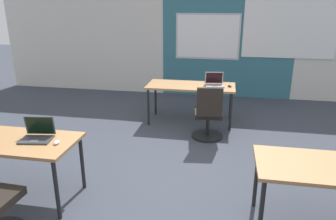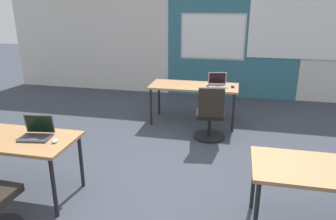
% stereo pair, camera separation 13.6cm
% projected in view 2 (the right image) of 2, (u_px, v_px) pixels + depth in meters
% --- Properties ---
extents(ground_plane, '(24.00, 24.00, 0.00)m').
position_uv_depth(ground_plane, '(168.00, 183.00, 4.02)').
color(ground_plane, '#383D47').
extents(back_wall_assembly, '(10.00, 0.27, 2.80)m').
position_uv_depth(back_wall_assembly, '(208.00, 36.00, 7.43)').
color(back_wall_assembly, silver).
rests_on(back_wall_assembly, ground).
extents(desk_near_left, '(1.60, 0.70, 0.72)m').
position_uv_depth(desk_near_left, '(6.00, 142.00, 3.61)').
color(desk_near_left, '#A37547').
rests_on(desk_near_left, ground).
extents(desk_far_center, '(1.60, 0.70, 0.72)m').
position_uv_depth(desk_far_center, '(194.00, 88.00, 5.84)').
color(desk_far_center, '#A37547').
rests_on(desk_far_center, ground).
extents(laptop_far_right, '(0.37, 0.32, 0.24)m').
position_uv_depth(laptop_far_right, '(218.00, 83.00, 5.75)').
color(laptop_far_right, '#9E9EA3').
rests_on(laptop_far_right, desk_far_center).
extents(mouse_far_right, '(0.09, 0.11, 0.03)m').
position_uv_depth(mouse_far_right, '(233.00, 87.00, 5.66)').
color(mouse_far_right, black).
rests_on(mouse_far_right, desk_far_center).
extents(chair_far_right, '(0.52, 0.56, 0.92)m').
position_uv_depth(chair_far_right, '(210.00, 118.00, 5.17)').
color(chair_far_right, black).
rests_on(chair_far_right, ground).
extents(laptop_near_left_inner, '(0.37, 0.31, 0.24)m').
position_uv_depth(laptop_near_left_inner, '(37.00, 133.00, 3.56)').
color(laptop_near_left_inner, '#333338').
rests_on(laptop_near_left_inner, desk_near_left).
extents(mouse_near_left_inner, '(0.07, 0.11, 0.03)m').
position_uv_depth(mouse_near_left_inner, '(55.00, 141.00, 3.44)').
color(mouse_near_left_inner, silver).
rests_on(mouse_near_left_inner, desk_near_left).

